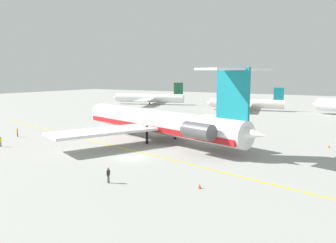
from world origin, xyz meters
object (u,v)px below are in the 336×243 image
Objects in this scene: airliner_far_left at (147,98)px; ground_crew_portside at (171,114)px; ground_crew_near_tail at (0,141)px; ground_crew_starboard at (17,131)px; airliner_mid_left at (244,103)px; main_jetliner at (161,122)px; safety_cone_wingtip at (329,146)px; ground_crew_near_nose at (108,173)px; safety_cone_nose at (200,186)px.

airliner_far_left is 17.60× the size of ground_crew_portside.
ground_crew_starboard is (-6.03, 7.51, 0.03)m from ground_crew_near_tail.
airliner_far_left is 42.39m from airliner_mid_left.
main_jetliner is 26.31× the size of ground_crew_near_tail.
safety_cone_wingtip is (76.41, -54.45, -2.40)m from airliner_far_left.
ground_crew_near_nose is at bearing 102.49° from airliner_far_left.
main_jetliner is at bearing -55.51° from ground_crew_near_nose.
ground_crew_near_tail is at bearing 65.69° from airliner_mid_left.
ground_crew_starboard is at bearing 60.30° from airliner_mid_left.
ground_crew_portside is (-25.28, 55.32, -0.08)m from ground_crew_near_nose.
main_jetliner reaches higher than safety_cone_wingtip.
ground_crew_starboard reaches higher than safety_cone_wingtip.
airliner_mid_left is 88.76m from ground_crew_near_nose.
airliner_mid_left is at bearing 177.25° from ground_crew_starboard.
airliner_far_left is at bearing -16.69° from airliner_mid_left.
safety_cone_wingtip is at bearing -103.33° from ground_crew_near_nose.
ground_crew_near_nose is (15.11, -87.45, -1.21)m from airliner_mid_left.
airliner_mid_left is 87.30m from safety_cone_nose.
ground_crew_near_tail is at bearing 58.13° from main_jetliner.
ground_crew_near_nose is 3.31× the size of safety_cone_nose.
main_jetliner is at bearing -159.19° from safety_cone_wingtip.
ground_crew_starboard is at bearing 85.71° from airliner_far_left.
airliner_far_left is at bearing -115.53° from ground_crew_portside.
ground_crew_near_nose is 1.03× the size of ground_crew_starboard.
ground_crew_starboard is (-10.34, -42.24, 0.05)m from ground_crew_portside.
airliner_mid_left is at bearing -64.94° from ground_crew_near_nose.
ground_crew_near_tail is 1.02× the size of ground_crew_portside.
ground_crew_near_nose is at bearing 45.52° from ground_crew_portside.
ground_crew_starboard is at bearing -158.31° from safety_cone_wingtip.
ground_crew_near_tail is 56.66m from safety_cone_wingtip.
ground_crew_near_tail is at bearing -148.96° from safety_cone_wingtip.
ground_crew_near_tail is (-29.59, 5.57, -0.06)m from ground_crew_near_nose.
main_jetliner reaches higher than ground_crew_portside.
ground_crew_near_nose reaches higher than ground_crew_near_tail.
main_jetliner reaches higher than airliner_mid_left.
airliner_mid_left is (42.35, -1.78, -0.32)m from airliner_far_left.
ground_crew_starboard is at bearing 39.01° from main_jetliner.
ground_crew_near_tail is 0.97× the size of ground_crew_starboard.
airliner_mid_left is 77.15m from ground_crew_starboard.
main_jetliner is 28.36m from ground_crew_near_tail.
airliner_far_left reaches higher than ground_crew_starboard.
airliner_far_left is 53.97× the size of safety_cone_nose.
ground_crew_portside is 48.77m from safety_cone_wingtip.
safety_cone_wingtip is (9.11, 30.97, 0.00)m from safety_cone_nose.
ground_crew_portside is 3.07× the size of safety_cone_nose.
ground_crew_starboard is (-35.62, 13.08, -0.03)m from ground_crew_near_nose.
ground_crew_near_tail is 39.48m from safety_cone_nose.
airliner_far_left is at bearing -36.52° from main_jetliner.
main_jetliner is 26.95× the size of ground_crew_portside.
ground_crew_portside is 62.35m from safety_cone_nose.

